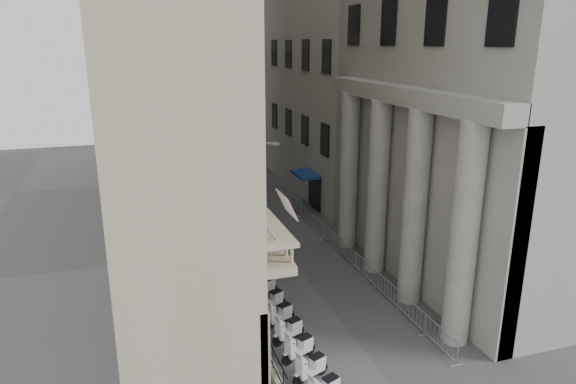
# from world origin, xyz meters

# --- Properties ---
(far_building) EXTENTS (22.00, 10.00, 30.00)m
(far_building) POSITION_xyz_m (0.00, 48.00, 15.00)
(far_building) COLOR #ADAAA3
(far_building) RESTS_ON ground
(iron_fence) EXTENTS (0.30, 28.00, 1.40)m
(iron_fence) POSITION_xyz_m (-4.30, 18.00, 0.00)
(iron_fence) COLOR black
(iron_fence) RESTS_ON ground
(blue_awning) EXTENTS (1.60, 3.00, 3.00)m
(blue_awning) POSITION_xyz_m (4.15, 26.00, 0.00)
(blue_awning) COLOR navy
(blue_awning) RESTS_ON ground
(scooter_1) EXTENTS (1.51, 1.03, 1.50)m
(scooter_1) POSITION_xyz_m (-2.92, 5.26, 0.00)
(scooter_1) COLOR silver
(scooter_1) RESTS_ON ground
(scooter_2) EXTENTS (1.51, 1.03, 1.50)m
(scooter_2) POSITION_xyz_m (-2.92, 6.71, 0.00)
(scooter_2) COLOR silver
(scooter_2) RESTS_ON ground
(scooter_3) EXTENTS (1.51, 1.03, 1.50)m
(scooter_3) POSITION_xyz_m (-2.92, 8.16, 0.00)
(scooter_3) COLOR silver
(scooter_3) RESTS_ON ground
(scooter_4) EXTENTS (1.51, 1.03, 1.50)m
(scooter_4) POSITION_xyz_m (-2.92, 9.61, 0.00)
(scooter_4) COLOR silver
(scooter_4) RESTS_ON ground
(scooter_5) EXTENTS (1.51, 1.03, 1.50)m
(scooter_5) POSITION_xyz_m (-2.92, 11.06, 0.00)
(scooter_5) COLOR silver
(scooter_5) RESTS_ON ground
(scooter_6) EXTENTS (1.51, 1.03, 1.50)m
(scooter_6) POSITION_xyz_m (-2.92, 12.51, 0.00)
(scooter_6) COLOR silver
(scooter_6) RESTS_ON ground
(scooter_7) EXTENTS (1.51, 1.03, 1.50)m
(scooter_7) POSITION_xyz_m (-2.92, 13.96, 0.00)
(scooter_7) COLOR silver
(scooter_7) RESTS_ON ground
(scooter_8) EXTENTS (1.51, 1.03, 1.50)m
(scooter_8) POSITION_xyz_m (-2.92, 15.41, 0.00)
(scooter_8) COLOR silver
(scooter_8) RESTS_ON ground
(scooter_9) EXTENTS (1.51, 1.03, 1.50)m
(scooter_9) POSITION_xyz_m (-2.92, 16.86, 0.00)
(scooter_9) COLOR silver
(scooter_9) RESTS_ON ground
(scooter_10) EXTENTS (1.51, 1.03, 1.50)m
(scooter_10) POSITION_xyz_m (-2.92, 18.31, 0.00)
(scooter_10) COLOR silver
(scooter_10) RESTS_ON ground
(scooter_11) EXTENTS (1.51, 1.03, 1.50)m
(scooter_11) POSITION_xyz_m (-2.92, 19.76, 0.00)
(scooter_11) COLOR silver
(scooter_11) RESTS_ON ground
(scooter_12) EXTENTS (1.51, 1.03, 1.50)m
(scooter_12) POSITION_xyz_m (-2.92, 21.21, 0.00)
(scooter_12) COLOR silver
(scooter_12) RESTS_ON ground
(scooter_13) EXTENTS (1.51, 1.03, 1.50)m
(scooter_13) POSITION_xyz_m (-2.92, 22.67, 0.00)
(scooter_13) COLOR silver
(scooter_13) RESTS_ON ground
(scooter_14) EXTENTS (1.51, 1.03, 1.50)m
(scooter_14) POSITION_xyz_m (-2.92, 24.12, 0.00)
(scooter_14) COLOR silver
(scooter_14) RESTS_ON ground
(scooter_15) EXTENTS (1.51, 1.03, 1.50)m
(scooter_15) POSITION_xyz_m (-2.92, 25.57, 0.00)
(scooter_15) COLOR silver
(scooter_15) RESTS_ON ground
(barrier_0) EXTENTS (0.60, 2.40, 1.10)m
(barrier_0) POSITION_xyz_m (3.20, 5.48, 0.00)
(barrier_0) COLOR #A7A9AF
(barrier_0) RESTS_ON ground
(barrier_1) EXTENTS (0.60, 2.40, 1.10)m
(barrier_1) POSITION_xyz_m (3.20, 7.98, 0.00)
(barrier_1) COLOR #A7A9AF
(barrier_1) RESTS_ON ground
(barrier_2) EXTENTS (0.60, 2.40, 1.10)m
(barrier_2) POSITION_xyz_m (3.20, 10.48, 0.00)
(barrier_2) COLOR #A7A9AF
(barrier_2) RESTS_ON ground
(barrier_3) EXTENTS (0.60, 2.40, 1.10)m
(barrier_3) POSITION_xyz_m (3.20, 12.98, 0.00)
(barrier_3) COLOR #A7A9AF
(barrier_3) RESTS_ON ground
(barrier_4) EXTENTS (0.60, 2.40, 1.10)m
(barrier_4) POSITION_xyz_m (3.20, 15.48, 0.00)
(barrier_4) COLOR #A7A9AF
(barrier_4) RESTS_ON ground
(barrier_5) EXTENTS (0.60, 2.40, 1.10)m
(barrier_5) POSITION_xyz_m (3.20, 17.98, 0.00)
(barrier_5) COLOR #A7A9AF
(barrier_5) RESTS_ON ground
(barrier_6) EXTENTS (0.60, 2.40, 1.10)m
(barrier_6) POSITION_xyz_m (3.20, 20.48, 0.00)
(barrier_6) COLOR #A7A9AF
(barrier_6) RESTS_ON ground
(barrier_7) EXTENTS (0.60, 2.40, 1.10)m
(barrier_7) POSITION_xyz_m (3.20, 22.98, 0.00)
(barrier_7) COLOR #A7A9AF
(barrier_7) RESTS_ON ground
(barrier_8) EXTENTS (0.60, 2.40, 1.10)m
(barrier_8) POSITION_xyz_m (3.20, 25.48, 0.00)
(barrier_8) COLOR #A7A9AF
(barrier_8) RESTS_ON ground
(security_tent) EXTENTS (4.12, 4.12, 3.34)m
(security_tent) POSITION_xyz_m (-3.60, 28.42, 2.79)
(security_tent) COLOR silver
(security_tent) RESTS_ON ground
(street_lamp) EXTENTS (2.29, 0.72, 7.14)m
(street_lamp) POSITION_xyz_m (-2.26, 18.73, 4.20)
(street_lamp) COLOR gray
(street_lamp) RESTS_ON ground
(info_kiosk) EXTENTS (0.51, 0.84, 1.71)m
(info_kiosk) POSITION_xyz_m (-2.49, 19.62, 0.86)
(info_kiosk) COLOR black
(info_kiosk) RESTS_ON ground
(pedestrian_a) EXTENTS (0.85, 0.69, 2.00)m
(pedestrian_a) POSITION_xyz_m (1.14, 31.50, 1.00)
(pedestrian_a) COLOR black
(pedestrian_a) RESTS_ON ground
(pedestrian_b) EXTENTS (0.92, 0.82, 1.55)m
(pedestrian_b) POSITION_xyz_m (0.56, 31.92, 0.78)
(pedestrian_b) COLOR black
(pedestrian_b) RESTS_ON ground
(pedestrian_c) EXTENTS (1.03, 0.71, 2.02)m
(pedestrian_c) POSITION_xyz_m (0.58, 29.85, 1.01)
(pedestrian_c) COLOR black
(pedestrian_c) RESTS_ON ground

